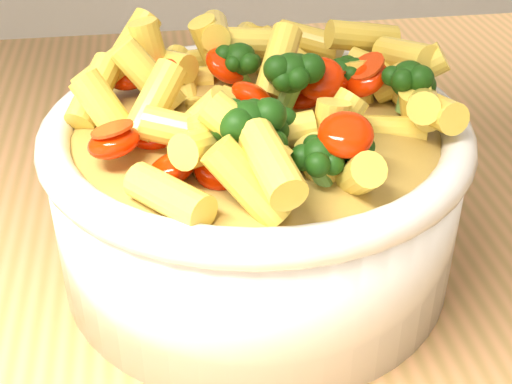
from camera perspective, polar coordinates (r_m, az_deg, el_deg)
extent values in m
cube|color=tan|center=(0.53, 10.38, -3.64)|extent=(1.20, 0.80, 0.04)
cylinder|color=white|center=(0.44, 0.00, -0.53)|extent=(0.24, 0.24, 0.10)
ellipsoid|color=white|center=(0.45, 0.00, -3.65)|extent=(0.22, 0.22, 0.04)
torus|color=white|center=(0.41, 0.00, 5.02)|extent=(0.25, 0.25, 0.02)
ellipsoid|color=gold|center=(0.41, 0.00, 5.02)|extent=(0.21, 0.21, 0.02)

